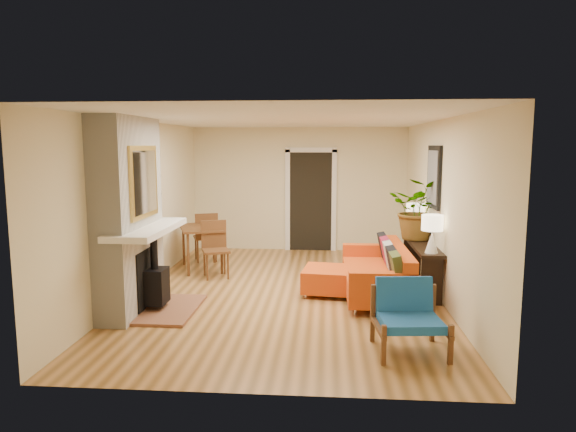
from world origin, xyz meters
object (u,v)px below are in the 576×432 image
object	(u,v)px
sofa	(381,272)
lamp_far	(415,215)
ottoman	(329,279)
houseplant	(419,209)
blue_chair	(408,312)
lamp_near	(432,229)
dining_table	(206,235)
console_table	(422,252)

from	to	relation	value
sofa	lamp_far	size ratio (longest dim) A/B	3.85
ottoman	houseplant	bearing A→B (deg)	25.21
blue_chair	lamp_near	xyz separation A→B (m)	(0.58, 1.72, 0.65)
sofa	lamp_near	xyz separation A→B (m)	(0.67, -0.30, 0.70)
dining_table	houseplant	distance (m)	3.76
houseplant	blue_chair	bearing A→B (deg)	-101.75
console_table	lamp_far	distance (m)	0.84
lamp_far	houseplant	world-z (taller)	houseplant
sofa	console_table	bearing A→B (deg)	32.51
ottoman	console_table	distance (m)	1.52
lamp_near	houseplant	world-z (taller)	houseplant
sofa	houseplant	size ratio (longest dim) A/B	2.10
lamp_near	lamp_far	bearing A→B (deg)	90.00
dining_table	console_table	xyz separation A→B (m)	(3.65, -1.02, -0.05)
dining_table	houseplant	bearing A→B (deg)	-11.36
sofa	dining_table	world-z (taller)	dining_table
ottoman	houseplant	xyz separation A→B (m)	(1.42, 0.67, 0.99)
ottoman	lamp_near	bearing A→B (deg)	-13.78
lamp_near	lamp_far	xyz separation A→B (m)	(0.00, 1.42, 0.00)
sofa	blue_chair	xyz separation A→B (m)	(0.09, -2.02, 0.06)
sofa	lamp_far	world-z (taller)	lamp_far
dining_table	lamp_far	xyz separation A→B (m)	(3.65, -0.33, 0.44)
lamp_near	ottoman	bearing A→B (deg)	166.22
lamp_near	lamp_far	size ratio (longest dim) A/B	1.00
dining_table	lamp_far	world-z (taller)	lamp_far
ottoman	dining_table	size ratio (longest dim) A/B	0.47
ottoman	blue_chair	bearing A→B (deg)	-67.70
lamp_near	dining_table	bearing A→B (deg)	154.42
blue_chair	dining_table	size ratio (longest dim) A/B	0.44
dining_table	lamp_far	size ratio (longest dim) A/B	3.33
dining_table	blue_chair	bearing A→B (deg)	-48.44
ottoman	blue_chair	xyz separation A→B (m)	(0.85, -2.07, 0.19)
sofa	dining_table	xyz separation A→B (m)	(-2.98, 1.44, 0.27)
lamp_far	blue_chair	bearing A→B (deg)	-100.46
sofa	houseplant	distance (m)	1.30
console_table	lamp_near	xyz separation A→B (m)	(0.00, -0.73, 0.49)
blue_chair	console_table	size ratio (longest dim) A/B	0.43
lamp_far	dining_table	bearing A→B (deg)	174.82
console_table	lamp_far	xyz separation A→B (m)	(0.00, 0.69, 0.49)
blue_chair	console_table	distance (m)	2.52
houseplant	lamp_far	bearing A→B (deg)	88.57
blue_chair	console_table	bearing A→B (deg)	76.70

